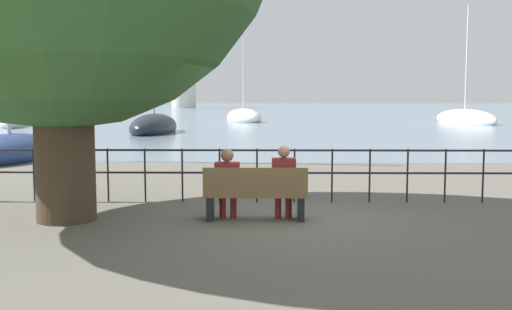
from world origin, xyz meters
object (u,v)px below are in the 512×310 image
object	(u,v)px
sailboat_4	(154,127)
sailboat_3	(14,121)
seated_person_right	(284,179)
sailboat_2	(244,118)
sailboat_1	(10,150)
park_bench	(255,195)
harbor_lighthouse	(183,70)
sailboat_0	(465,119)
seated_person_left	(227,180)

from	to	relation	value
sailboat_4	sailboat_3	bearing A→B (deg)	146.37
seated_person_right	sailboat_2	distance (m)	42.95
seated_person_right	sailboat_1	size ratio (longest dim) A/B	0.10
park_bench	harbor_lighthouse	distance (m)	134.17
sailboat_2	harbor_lighthouse	bearing A→B (deg)	78.64
sailboat_0	sailboat_4	bearing A→B (deg)	-161.13
sailboat_1	sailboat_4	distance (m)	15.78
park_bench	sailboat_1	xyz separation A→B (m)	(-8.41, 9.55, -0.10)
seated_person_right	harbor_lighthouse	bearing A→B (deg)	98.88
sailboat_1	seated_person_left	bearing A→B (deg)	-48.44
seated_person_left	harbor_lighthouse	distance (m)	134.01
seated_person_right	sailboat_4	xyz separation A→B (m)	(-7.10, 25.15, -0.31)
seated_person_left	seated_person_right	distance (m)	0.94
park_bench	seated_person_left	xyz separation A→B (m)	(-0.47, 0.08, 0.23)
sailboat_1	seated_person_right	bearing A→B (deg)	-45.27
park_bench	sailboat_3	distance (m)	38.66
park_bench	sailboat_0	world-z (taller)	sailboat_0
park_bench	seated_person_right	world-z (taller)	seated_person_right
seated_person_left	sailboat_0	xyz separation A→B (m)	(17.60, 39.45, -0.28)
seated_person_right	sailboat_4	world-z (taller)	sailboat_4
sailboat_4	sailboat_1	bearing A→B (deg)	-95.81
park_bench	seated_person_right	bearing A→B (deg)	9.22
seated_person_left	sailboat_0	bearing A→B (deg)	65.95
sailboat_1	sailboat_4	world-z (taller)	sailboat_1
sailboat_2	sailboat_3	size ratio (longest dim) A/B	0.66
sailboat_1	sailboat_3	size ratio (longest dim) A/B	1.01
sailboat_2	sailboat_4	distance (m)	18.37
sailboat_3	sailboat_4	distance (m)	14.97
sailboat_0	sailboat_3	size ratio (longest dim) A/B	0.84
seated_person_left	park_bench	bearing A→B (deg)	-9.38
sailboat_0	sailboat_2	bearing A→B (deg)	157.56
park_bench	sailboat_4	xyz separation A→B (m)	(-6.63, 25.23, -0.06)
park_bench	sailboat_1	world-z (taller)	sailboat_1
sailboat_1	sailboat_2	distance (m)	34.05
park_bench	sailboat_3	xyz separation A→B (m)	(-18.99, 33.67, -0.06)
sailboat_1	sailboat_2	size ratio (longest dim) A/B	1.53
seated_person_left	sailboat_1	bearing A→B (deg)	129.97
seated_person_right	sailboat_3	bearing A→B (deg)	120.09
seated_person_left	sailboat_1	size ratio (longest dim) A/B	0.10
sailboat_3	sailboat_4	xyz separation A→B (m)	(12.37, -8.44, 0.00)
sailboat_0	sailboat_2	distance (m)	19.30
seated_person_left	sailboat_2	size ratio (longest dim) A/B	0.15
sailboat_1	sailboat_3	distance (m)	26.34
sailboat_4	seated_person_right	bearing A→B (deg)	-73.56
park_bench	sailboat_4	world-z (taller)	sailboat_4
sailboat_3	seated_person_right	bearing A→B (deg)	-79.45
seated_person_right	sailboat_3	distance (m)	38.83
sailboat_2	sailboat_4	world-z (taller)	sailboat_4
sailboat_1	harbor_lighthouse	world-z (taller)	harbor_lighthouse
sailboat_1	harbor_lighthouse	xyz separation A→B (m)	(-11.78, 122.79, 9.02)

